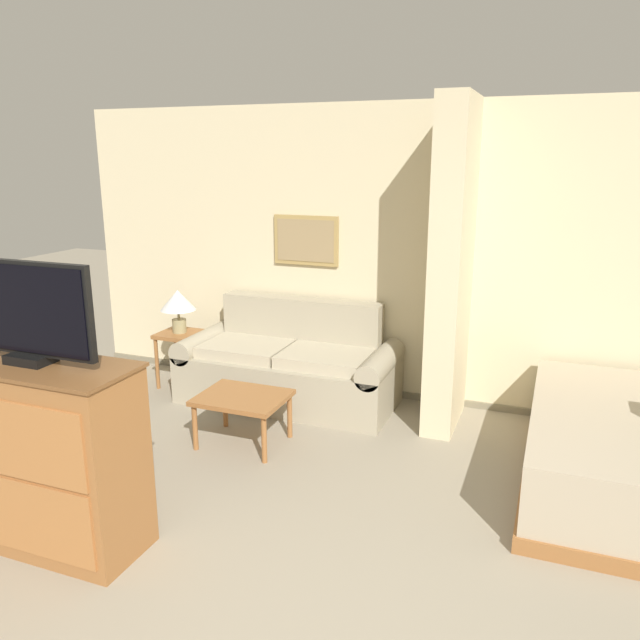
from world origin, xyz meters
The scene contains 8 objects.
wall_back centered at (0.00, 3.52, 1.29)m, with size 7.17×0.16×2.60m.
wall_partition_pillar centered at (0.09, 3.07, 1.30)m, with size 0.24×0.77×2.60m.
couch centered at (-1.30, 3.04, 0.32)m, with size 1.93×0.84×0.89m.
coffee_table centered at (-1.27, 2.09, 0.35)m, with size 0.66×0.53×0.39m.
side_table centered at (-2.42, 3.00, 0.43)m, with size 0.39×0.39×0.53m.
table_lamp centered at (-2.42, 3.00, 0.82)m, with size 0.33×0.33×0.41m.
tv_dresser centered at (-1.71, 0.57, 0.54)m, with size 1.16×0.48×1.08m.
tv centered at (-1.71, 0.57, 1.36)m, with size 0.87×0.16×0.55m.
Camera 1 is at (0.88, -1.82, 2.15)m, focal length 35.00 mm.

